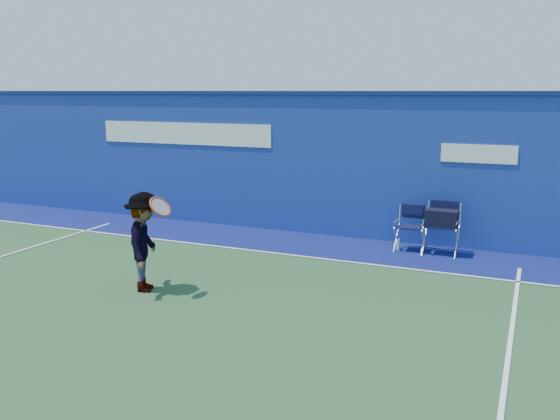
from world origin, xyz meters
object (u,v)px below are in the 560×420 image
at_px(directors_chair_left, 410,236).
at_px(directors_chair_right, 441,233).
at_px(tennis_player, 145,242).
at_px(water_bottle, 398,245).

height_order(directors_chair_left, directors_chair_right, directors_chair_right).
bearing_deg(tennis_player, directors_chair_right, 45.40).
distance_m(directors_chair_left, directors_chair_right, 0.60).
xyz_separation_m(directors_chair_right, water_bottle, (-0.81, -0.06, -0.30)).
distance_m(directors_chair_right, water_bottle, 0.86).
relative_size(directors_chair_right, tennis_player, 0.65).
distance_m(water_bottle, tennis_player, 5.05).
relative_size(directors_chair_right, water_bottle, 4.33).
xyz_separation_m(directors_chair_left, tennis_player, (-3.33, -4.00, 0.49)).
bearing_deg(water_bottle, tennis_player, -128.48).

